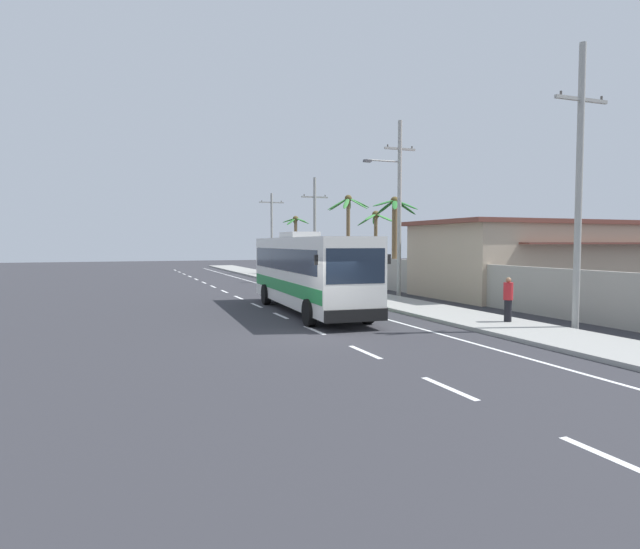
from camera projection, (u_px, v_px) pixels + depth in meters
name	position (u px, v px, depth m)	size (l,w,h in m)	color
ground_plane	(323.00, 334.00, 18.70)	(160.00, 160.00, 0.00)	#303035
sidewalk_kerb	(371.00, 298.00, 30.45)	(3.20, 90.00, 0.14)	#999993
lane_markings	(274.00, 294.00, 33.00)	(3.92, 71.00, 0.01)	white
boundary_wall	(396.00, 275.00, 35.48)	(0.24, 60.00, 2.09)	#9E998E
coach_bus_foreground	(308.00, 270.00, 24.59)	(3.30, 11.92, 3.66)	silver
motorcycle_beside_bus	(300.00, 282.00, 34.29)	(0.56, 1.96, 1.64)	black
pedestrian_near_kerb	(304.00, 272.00, 40.84)	(0.36, 0.36, 1.58)	red
pedestrian_midwalk	(508.00, 299.00, 20.63)	(0.36, 0.36, 1.70)	black
utility_pole_nearest	(579.00, 184.00, 19.14)	(2.34, 0.24, 10.13)	#9E9E99
utility_pole_mid	(398.00, 204.00, 31.29)	(3.29, 0.24, 10.17)	#9E9E99
utility_pole_far	(315.00, 228.00, 43.39)	(2.24, 0.24, 8.35)	#9E9E99
utility_pole_distant	(272.00, 231.00, 55.58)	(2.60, 0.24, 8.20)	#9E9E99
palm_nearest	(348.00, 220.00, 41.92)	(3.48, 3.11, 6.85)	brown
palm_second	(296.00, 234.00, 52.91)	(2.54, 2.68, 5.78)	brown
palm_third	(376.00, 230.00, 38.93)	(2.90, 2.87, 5.45)	brown
palm_fourth	(395.00, 226.00, 35.78)	(3.44, 3.23, 6.20)	brown
roadside_building	(544.00, 258.00, 32.52)	(15.46, 8.24, 4.41)	tan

